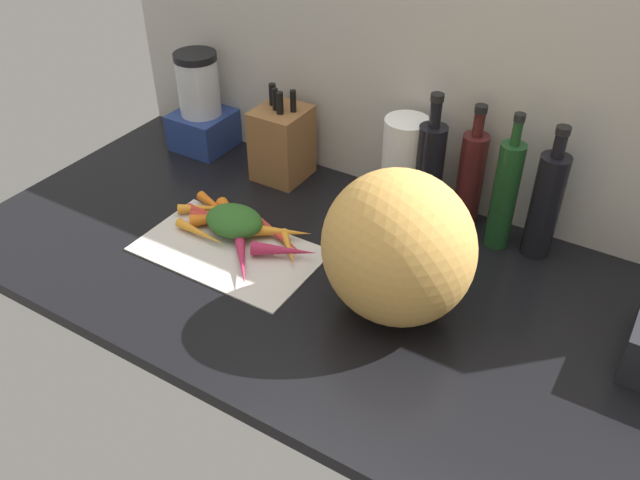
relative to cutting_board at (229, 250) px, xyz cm
name	(u,v)px	position (x,y,z in cm)	size (l,w,h in cm)	color
ground_plane	(339,279)	(24.97, 5.96, -1.90)	(170.00, 80.00, 3.00)	black
wall_back	(427,79)	(24.97, 44.46, 29.60)	(170.00, 3.00, 60.00)	#BCB7AD
cutting_board	(229,250)	(0.00, 0.00, 0.00)	(40.28, 23.77, 0.80)	beige
carrot_0	(242,259)	(5.84, -2.74, 1.69)	(2.59, 2.59, 17.23)	#B2264C
carrot_1	(209,208)	(-12.74, 8.86, 1.56)	(2.32, 2.32, 14.43)	orange
carrot_2	(223,220)	(-6.58, 6.47, 1.71)	(2.63, 2.63, 15.54)	red
carrot_3	(236,219)	(-4.02, 8.19, 1.93)	(3.06, 3.06, 16.44)	orange
carrot_4	(214,218)	(-9.27, 6.60, 1.48)	(2.17, 2.17, 15.90)	red
carrot_5	(280,232)	(7.30, 9.44, 1.93)	(3.06, 3.06, 14.62)	orange
carrot_6	(289,248)	(12.13, 5.96, 1.43)	(2.06, 2.06, 12.36)	orange
carrot_7	(217,207)	(-11.28, 10.18, 1.58)	(2.37, 2.37, 14.13)	orange
carrot_8	(219,218)	(-7.63, 6.58, 1.93)	(3.05, 3.05, 13.56)	orange
carrot_9	(284,251)	(12.16, 4.08, 1.99)	(3.18, 3.18, 14.38)	#B2264C
carrot_10	(201,233)	(-7.95, 0.17, 1.47)	(2.13, 2.13, 14.27)	orange
carrot_11	(281,237)	(8.40, 8.25, 1.47)	(2.13, 2.13, 15.73)	red
carrot_greens_pile	(234,221)	(-2.70, 5.68, 3.34)	(13.90, 10.69, 5.88)	#2D6023
winter_squash	(398,248)	(39.62, 1.82, 14.97)	(29.36, 26.75, 30.75)	gold
knife_block	(282,143)	(-8.03, 33.51, 9.17)	(12.33, 13.26, 24.19)	brown
blender_appliance	(201,108)	(-35.74, 35.29, 11.22)	(14.82, 14.82, 26.99)	navy
paper_towel_roll	(405,166)	(25.33, 35.46, 11.42)	(10.40, 10.40, 23.63)	white
bottle_0	(429,172)	(31.72, 34.34, 12.49)	(6.40, 6.40, 31.77)	black
bottle_1	(470,177)	(40.19, 38.37, 11.64)	(5.98, 5.98, 29.60)	#471919
bottle_2	(505,194)	(49.47, 34.09, 12.68)	(5.47, 5.47, 31.79)	#19421E
bottle_3	(546,204)	(57.97, 35.37, 12.30)	(6.39, 6.39, 30.65)	black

